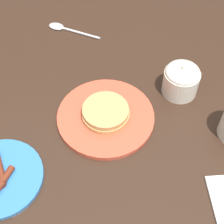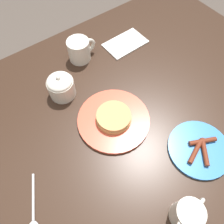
% 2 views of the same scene
% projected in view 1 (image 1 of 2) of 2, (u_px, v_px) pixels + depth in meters
% --- Properties ---
extents(ground_plane, '(8.00, 8.00, 0.00)m').
position_uv_depth(ground_plane, '(101.00, 217.00, 1.46)').
color(ground_plane, '#51473F').
extents(dining_table, '(1.52, 1.00, 0.77)m').
position_uv_depth(dining_table, '(95.00, 129.00, 0.93)').
color(dining_table, '#332116').
rests_on(dining_table, ground_plane).
extents(pancake_plate, '(0.23, 0.23, 0.04)m').
position_uv_depth(pancake_plate, '(106.00, 115.00, 0.81)').
color(pancake_plate, '#DB5138').
rests_on(pancake_plate, dining_table).
extents(sugar_bowl, '(0.09, 0.09, 0.09)m').
position_uv_depth(sugar_bowl, '(181.00, 79.00, 0.84)').
color(sugar_bowl, silver).
rests_on(sugar_bowl, dining_table).
extents(spoon, '(0.09, 0.16, 0.01)m').
position_uv_depth(spoon, '(65.00, 28.00, 1.02)').
color(spoon, silver).
rests_on(spoon, dining_table).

